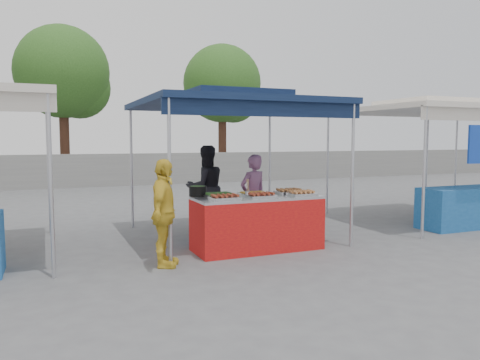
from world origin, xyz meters
name	(u,v)px	position (x,y,z in m)	size (l,w,h in m)	color
ground_plane	(254,248)	(0.00, 0.00, 0.00)	(80.00, 80.00, 0.00)	#59595C
back_wall	(133,169)	(0.00, 11.00, 0.60)	(40.00, 0.25, 1.20)	gray
main_canopy	(232,103)	(0.00, 0.97, 2.37)	(3.20, 3.20, 2.57)	#BABBC2
neighbor_stall_right	(442,146)	(4.50, 0.57, 1.60)	(3.20, 3.20, 2.57)	#BABBC2
tree_1	(67,76)	(-2.17, 12.73, 4.15)	(3.58, 3.53, 6.07)	#402418
tree_2	(225,87)	(4.46, 13.02, 4.04)	(3.50, 3.44, 5.91)	#402418
vendor_table	(257,223)	(0.00, -0.10, 0.43)	(2.00, 0.80, 0.85)	red
food_tray_fl	(225,198)	(-0.63, -0.34, 0.88)	(0.42, 0.30, 0.07)	silver
food_tray_fm	(261,196)	(-0.05, -0.34, 0.88)	(0.42, 0.30, 0.07)	silver
food_tray_fr	(302,194)	(0.67, -0.34, 0.88)	(0.42, 0.30, 0.07)	silver
food_tray_bl	(219,195)	(-0.60, 0.00, 0.88)	(0.42, 0.30, 0.07)	silver
food_tray_bm	(253,194)	(-0.03, 0.00, 0.88)	(0.42, 0.30, 0.07)	silver
food_tray_br	(289,192)	(0.61, 0.00, 0.88)	(0.42, 0.30, 0.07)	silver
cooking_pot	(198,191)	(-0.85, 0.29, 0.93)	(0.27, 0.27, 0.16)	black
skewer_cup	(248,195)	(-0.22, -0.22, 0.90)	(0.08, 0.08, 0.10)	#BABBC2
wok_burner	(311,212)	(1.23, 0.32, 0.46)	(0.46, 0.46, 0.78)	black
crate_left	(210,233)	(-0.53, 0.66, 0.16)	(0.53, 0.37, 0.32)	#133BA1
crate_right	(266,232)	(0.43, 0.48, 0.14)	(0.47, 0.33, 0.28)	#133BA1
crate_stacked	(266,216)	(0.43, 0.48, 0.42)	(0.45, 0.31, 0.27)	#133BA1
vendor_woman	(253,196)	(0.31, 0.74, 0.74)	(0.54, 0.35, 1.48)	#88577F
helper_man	(206,187)	(-0.20, 1.83, 0.81)	(0.79, 0.61, 1.62)	black
customer_person	(164,213)	(-1.59, -0.51, 0.74)	(0.87, 0.36, 1.48)	gold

